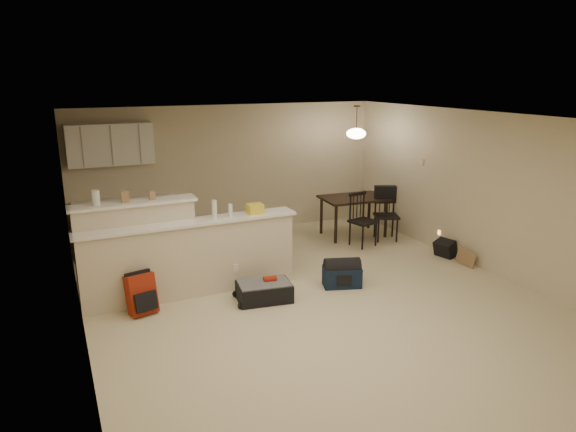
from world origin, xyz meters
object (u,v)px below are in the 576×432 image
suitcase (264,292)px  red_backpack (141,294)px  pendant_lamp (356,133)px  black_daypack (445,249)px  navy_duffel (342,277)px  dining_chair_near (363,220)px  dining_chair_far (386,215)px  dining_table (354,202)px

suitcase → red_backpack: red_backpack is taller
pendant_lamp → black_daypack: 2.65m
black_daypack → suitcase: bearing=82.8°
navy_duffel → black_daypack: size_ratio=1.69×
dining_chair_near → pendant_lamp: bearing=61.6°
suitcase → dining_chair_far: bearing=34.9°
pendant_lamp → black_daypack: (0.79, -1.72, -1.85)m
dining_table → red_backpack: dining_table is taller
pendant_lamp → black_daypack: pendant_lamp is taller
pendant_lamp → red_backpack: size_ratio=1.17×
red_backpack → suitcase: bearing=-23.7°
dining_table → pendant_lamp: 1.32m
pendant_lamp → dining_chair_far: pendant_lamp is taller
red_backpack → pendant_lamp: bearing=9.2°
dining_chair_far → red_backpack: (-4.74, -1.22, -0.23)m
dining_table → dining_chair_near: (-0.17, -0.61, -0.19)m
dining_table → red_backpack: bearing=-153.9°
suitcase → navy_duffel: navy_duffel is taller
dining_chair_near → suitcase: dining_chair_near is taller
black_daypack → dining_chair_far: bearing=4.7°
pendant_lamp → dining_chair_far: (0.41, -0.50, -1.50)m
suitcase → red_backpack: bearing=177.5°
red_backpack → black_daypack: bearing=-12.5°
dining_chair_near → black_daypack: dining_chair_near is taller
red_backpack → black_daypack: (5.12, 0.00, -0.12)m
dining_table → dining_chair_near: bearing=-101.2°
red_backpack → black_daypack: red_backpack is taller
dining_chair_near → dining_chair_far: bearing=-1.8°
pendant_lamp → red_backpack: 4.97m
dining_chair_near → black_daypack: size_ratio=2.99×
dining_chair_far → navy_duffel: (-1.90, -1.58, -0.34)m
pendant_lamp → black_daypack: bearing=-65.4°
dining_chair_far → dining_chair_near: bearing=-146.6°
dining_chair_near → red_backpack: (-4.16, -1.11, -0.22)m
pendant_lamp → red_backpack: bearing=-158.3°
pendant_lamp → navy_duffel: bearing=-125.6°
dining_table → red_backpack: size_ratio=2.43×
dining_table → suitcase: dining_table is taller
dining_chair_far → black_daypack: dining_chair_far is taller
red_backpack → dining_chair_far: bearing=2.0°
dining_chair_near → navy_duffel: 2.00m
red_backpack → navy_duffel: bearing=-19.6°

